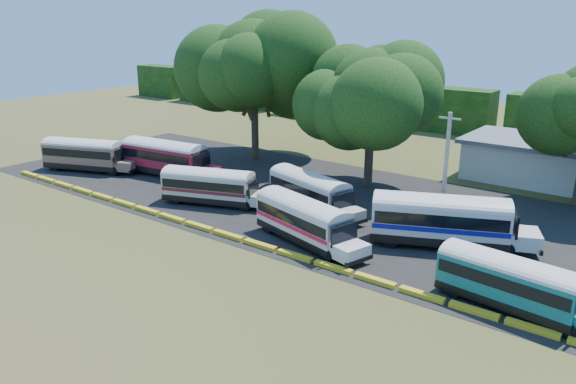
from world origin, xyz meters
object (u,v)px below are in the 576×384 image
Objects in this scene: bus_teal at (512,280)px; bus_red at (166,156)px; bus_beige at (86,153)px; tree_west at (254,65)px; bus_white_red at (305,218)px; bus_cream_west at (210,184)px.

bus_red is at bearing 175.70° from bus_teal.
tree_west reaches higher than bus_beige.
bus_white_red reaches higher than bus_teal.
tree_west reaches higher than bus_white_red.
bus_cream_west is at bearing 179.76° from bus_teal.
bus_cream_west is at bearing -175.34° from bus_white_red.
bus_red is 1.20× the size of bus_teal.
bus_beige is 0.69× the size of tree_west.
bus_cream_west is at bearing -62.88° from tree_west.
bus_red is 0.74× the size of tree_west.
bus_red is at bearing 179.73° from bus_white_red.
bus_teal is at bearing -26.94° from bus_cream_west.
bus_white_red is at bearing -22.34° from bus_red.
bus_cream_west is at bearing -21.13° from bus_beige.
bus_white_red is at bearing -41.68° from tree_west.
bus_beige is at bearing 159.81° from bus_cream_west.
bus_red is 1.11× the size of bus_white_red.
bus_beige is 43.65m from bus_teal.
bus_white_red is (21.09, -5.82, -0.25)m from bus_red.
bus_beige reaches higher than bus_teal.
bus_red is 13.87m from tree_west.
bus_beige is 1.11× the size of bus_teal.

